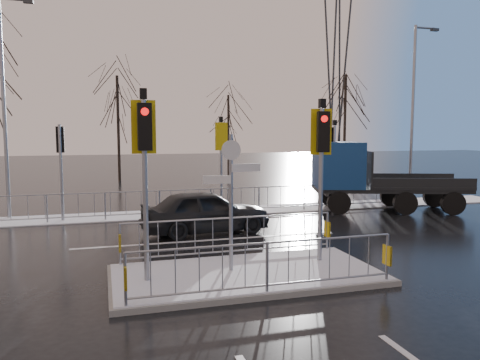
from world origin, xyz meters
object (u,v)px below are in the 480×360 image
object	(u,v)px
street_lamp_right	(414,107)
street_lamp_left	(6,99)
flatbed_truck	(359,174)
traffic_island	(246,261)
car_far_lane	(206,211)

from	to	relation	value
street_lamp_right	street_lamp_left	bearing A→B (deg)	176.63
flatbed_truck	traffic_island	bearing A→B (deg)	-134.30
flatbed_truck	street_lamp_left	world-z (taller)	street_lamp_left
flatbed_truck	street_lamp_left	xyz separation A→B (m)	(-13.59, 2.14, 2.98)
traffic_island	flatbed_truck	world-z (taller)	traffic_island
flatbed_truck	street_lamp_right	bearing A→B (deg)	18.51
street_lamp_right	street_lamp_left	world-z (taller)	street_lamp_left
street_lamp_right	street_lamp_left	size ratio (longest dim) A/B	0.98
car_far_lane	flatbed_truck	world-z (taller)	flatbed_truck
street_lamp_left	flatbed_truck	bearing A→B (deg)	-8.96
car_far_lane	street_lamp_right	world-z (taller)	street_lamp_right
traffic_island	car_far_lane	size ratio (longest dim) A/B	1.45
traffic_island	street_lamp_right	world-z (taller)	street_lamp_right
flatbed_truck	street_lamp_left	bearing A→B (deg)	171.04
traffic_island	flatbed_truck	distance (m)	10.33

